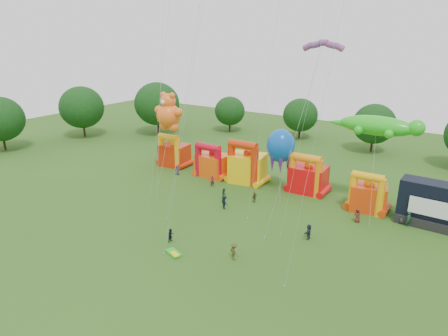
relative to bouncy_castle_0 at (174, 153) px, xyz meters
The scene contains 24 objects.
ground 33.40m from the bouncy_castle_0, 54.95° to the right, with size 160.00×160.00×0.00m, color #275116.
tree_ring 32.38m from the bouncy_castle_0, 56.05° to the right, with size 124.31×126.42×12.07m.
bouncy_castle_0 is the anchor object (origin of this frame).
bouncy_castle_1 8.93m from the bouncy_castle_0, ahead, with size 5.41×4.51×5.82m.
bouncy_castle_2 15.09m from the bouncy_castle_0, ahead, with size 6.08×5.24×7.04m.
bouncy_castle_3 24.79m from the bouncy_castle_0, ahead, with size 5.37×4.39×6.17m.
bouncy_castle_4 33.99m from the bouncy_castle_0, ahead, with size 5.29×4.63×5.62m.
stage_trailer 42.32m from the bouncy_castle_0, ahead, with size 9.01×3.62×5.61m.
teddy_bear_kite 6.07m from the bouncy_castle_0, 63.50° to the right, with size 5.64×7.87×13.60m.
gecko_kite 34.56m from the bouncy_castle_0, ahead, with size 12.60×8.61×12.59m.
octopus_kite 21.24m from the bouncy_castle_0, ahead, with size 4.59×6.67×9.41m.
parafoil_kites 18.43m from the bouncy_castle_0, 42.38° to the right, with size 30.43×14.22×30.50m.
diamond_kites 29.83m from the bouncy_castle_0, 31.66° to the right, with size 26.40×19.06×39.46m.
folded_kite_bundle 30.69m from the bouncy_castle_0, 49.72° to the right, with size 2.23×1.67×0.31m.
spectator_0 5.29m from the bouncy_castle_0, 43.44° to the right, with size 0.80×0.52×1.63m, color #2B2945.
spectator_1 12.68m from the bouncy_castle_0, 21.56° to the right, with size 0.63×0.41×1.73m, color maroon.
spectator_2 18.03m from the bouncy_castle_0, 26.27° to the right, with size 0.85×0.66×1.75m, color #1A4221.
spectator_3 20.77m from the bouncy_castle_0, 30.55° to the right, with size 1.20×0.69×1.86m, color black.
spectator_4 21.23m from the bouncy_castle_0, 17.61° to the right, with size 0.91×0.38×1.56m, color #3E3819.
spectator_5 32.94m from the bouncy_castle_0, 21.74° to the right, with size 1.72×0.55×1.86m, color #23253A.
spectator_6 34.34m from the bouncy_castle_0, ahead, with size 0.89×0.58×1.82m, color #5A2219.
spectator_7 39.67m from the bouncy_castle_0, ahead, with size 0.70×0.46×1.92m, color #183D28.
spectator_8 27.87m from the bouncy_castle_0, 50.30° to the right, with size 0.78×0.61×1.61m, color black.
spectator_9 33.04m from the bouncy_castle_0, 38.74° to the right, with size 1.24×0.71×1.92m, color #45401B.
Camera 1 is at (26.03, -24.49, 22.57)m, focal length 32.00 mm.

